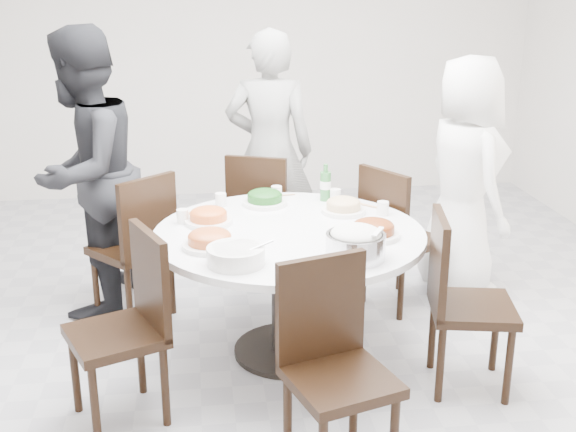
{
  "coord_description": "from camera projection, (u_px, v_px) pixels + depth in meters",
  "views": [
    {
      "loc": [
        -0.3,
        -4.05,
        2.08
      ],
      "look_at": [
        0.18,
        -0.28,
        0.82
      ],
      "focal_mm": 45.0,
      "sensor_mm": 36.0,
      "label": 1
    }
  ],
  "objects": [
    {
      "name": "floor",
      "position": [
        253.0,
        328.0,
        4.5
      ],
      "size": [
        6.0,
        6.0,
        0.01
      ],
      "primitive_type": "cube",
      "color": "#AEAEB3",
      "rests_on": "ground"
    },
    {
      "name": "wall_back",
      "position": [
        225.0,
        52.0,
        6.88
      ],
      "size": [
        6.0,
        0.01,
        2.8
      ],
      "primitive_type": "cube",
      "color": "silver",
      "rests_on": "ground"
    },
    {
      "name": "wall_front",
      "position": [
        384.0,
        394.0,
        1.23
      ],
      "size": [
        6.0,
        0.01,
        2.8
      ],
      "primitive_type": "cube",
      "color": "silver",
      "rests_on": "ground"
    },
    {
      "name": "dining_table",
      "position": [
        289.0,
        293.0,
        4.09
      ],
      "size": [
        1.5,
        1.5,
        0.75
      ],
      "primitive_type": "cylinder",
      "color": "white",
      "rests_on": "floor"
    },
    {
      "name": "chair_ne",
      "position": [
        402.0,
        237.0,
        4.69
      ],
      "size": [
        0.57,
        0.57,
        0.95
      ],
      "primitive_type": "cube",
      "rotation": [
        0.0,
        0.0,
        2.1
      ],
      "color": "black",
      "rests_on": "floor"
    },
    {
      "name": "chair_n",
      "position": [
        264.0,
        216.0,
        5.09
      ],
      "size": [
        0.54,
        0.54,
        0.95
      ],
      "primitive_type": "cube",
      "rotation": [
        0.0,
        0.0,
        2.78
      ],
      "color": "black",
      "rests_on": "floor"
    },
    {
      "name": "chair_nw",
      "position": [
        131.0,
        246.0,
        4.53
      ],
      "size": [
        0.59,
        0.59,
        0.95
      ],
      "primitive_type": "cube",
      "rotation": [
        0.0,
        0.0,
        3.88
      ],
      "color": "black",
      "rests_on": "floor"
    },
    {
      "name": "chair_sw",
      "position": [
        115.0,
        331.0,
        3.43
      ],
      "size": [
        0.55,
        0.55,
        0.95
      ],
      "primitive_type": "cube",
      "rotation": [
        0.0,
        0.0,
        5.12
      ],
      "color": "black",
      "rests_on": "floor"
    },
    {
      "name": "chair_s",
      "position": [
        341.0,
        376.0,
        3.05
      ],
      "size": [
        0.53,
        0.53,
        0.95
      ],
      "primitive_type": "cube",
      "rotation": [
        0.0,
        0.0,
        6.59
      ],
      "color": "black",
      "rests_on": "floor"
    },
    {
      "name": "chair_se",
      "position": [
        473.0,
        304.0,
        3.72
      ],
      "size": [
        0.49,
        0.49,
        0.95
      ],
      "primitive_type": "cube",
      "rotation": [
        0.0,
        0.0,
        7.66
      ],
      "color": "black",
      "rests_on": "floor"
    },
    {
      "name": "diner_right",
      "position": [
        464.0,
        178.0,
        4.8
      ],
      "size": [
        0.64,
        0.87,
        1.62
      ],
      "primitive_type": "imported",
      "rotation": [
        0.0,
        0.0,
        1.75
      ],
      "color": "white",
      "rests_on": "floor"
    },
    {
      "name": "diner_middle",
      "position": [
        269.0,
        151.0,
        5.24
      ],
      "size": [
        0.7,
        0.52,
        1.75
      ],
      "primitive_type": "imported",
      "rotation": [
        0.0,
        0.0,
        2.98
      ],
      "color": "black",
      "rests_on": "floor"
    },
    {
      "name": "diner_left",
      "position": [
        85.0,
        174.0,
        4.52
      ],
      "size": [
        0.98,
        1.08,
        1.82
      ],
      "primitive_type": "imported",
      "rotation": [
        0.0,
        0.0,
        4.31
      ],
      "color": "black",
      "rests_on": "floor"
    },
    {
      "name": "dish_greens",
      "position": [
        265.0,
        199.0,
        4.42
      ],
      "size": [
        0.27,
        0.27,
        0.07
      ],
      "primitive_type": "cylinder",
      "color": "white",
      "rests_on": "dining_table"
    },
    {
      "name": "dish_pale",
      "position": [
        343.0,
        207.0,
        4.27
      ],
      "size": [
        0.26,
        0.26,
        0.07
      ],
      "primitive_type": "cylinder",
      "color": "white",
      "rests_on": "dining_table"
    },
    {
      "name": "dish_orange",
      "position": [
        208.0,
        217.0,
        4.08
      ],
      "size": [
        0.27,
        0.27,
        0.07
      ],
      "primitive_type": "cylinder",
      "color": "white",
      "rests_on": "dining_table"
    },
    {
      "name": "dish_redbrown",
      "position": [
        373.0,
        231.0,
        3.87
      ],
      "size": [
        0.29,
        0.29,
        0.07
      ],
      "primitive_type": "cylinder",
      "color": "white",
      "rests_on": "dining_table"
    },
    {
      "name": "dish_tofu",
      "position": [
        210.0,
        241.0,
        3.72
      ],
      "size": [
        0.29,
        0.29,
        0.07
      ],
      "primitive_type": "cylinder",
      "color": "white",
      "rests_on": "dining_table"
    },
    {
      "name": "rice_bowl",
      "position": [
        356.0,
        246.0,
        3.57
      ],
      "size": [
        0.3,
        0.3,
        0.13
      ],
      "primitive_type": "cylinder",
      "color": "silver",
      "rests_on": "dining_table"
    },
    {
      "name": "soup_bowl",
      "position": [
        236.0,
        256.0,
        3.5
      ],
      "size": [
        0.28,
        0.28,
        0.09
      ],
      "primitive_type": "cylinder",
      "color": "white",
      "rests_on": "dining_table"
    },
    {
      "name": "beverage_bottle",
      "position": [
        325.0,
        182.0,
        4.48
      ],
      "size": [
        0.07,
        0.07,
        0.23
      ],
      "primitive_type": "cylinder",
      "color": "#2D7033",
      "rests_on": "dining_table"
    },
    {
      "name": "tea_cups",
      "position": [
        275.0,
        193.0,
        4.53
      ],
      "size": [
        0.07,
        0.07,
        0.08
      ],
      "primitive_type": "cylinder",
      "color": "white",
      "rests_on": "dining_table"
    },
    {
      "name": "chopsticks",
      "position": [
        282.0,
        196.0,
        4.58
      ],
      "size": [
        0.24,
        0.04,
        0.01
      ],
      "primitive_type": null,
      "color": "tan",
      "rests_on": "dining_table"
    }
  ]
}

